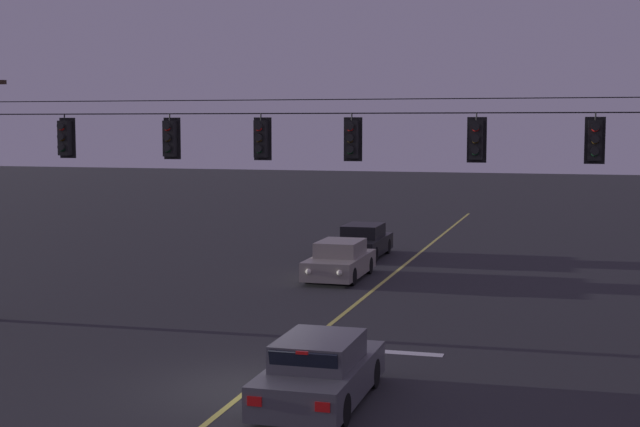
{
  "coord_description": "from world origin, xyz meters",
  "views": [
    {
      "loc": [
        6.72,
        -18.41,
        5.68
      ],
      "look_at": [
        0.0,
        5.59,
        3.27
      ],
      "focal_mm": 52.27,
      "sensor_mm": 36.0,
      "label": 1
    }
  ],
  "objects": [
    {
      "name": "traffic_light_left_inner",
      "position": [
        -3.9,
        4.57,
        5.28
      ],
      "size": [
        0.48,
        0.41,
        1.22
      ],
      "color": "black"
    },
    {
      "name": "signal_span_assembly",
      "position": [
        0.0,
        4.59,
        3.83
      ],
      "size": [
        21.41,
        0.32,
        7.34
      ],
      "color": "#38281C",
      "rests_on": "ground"
    },
    {
      "name": "traffic_light_leftmost",
      "position": [
        -7.07,
        4.57,
        5.28
      ],
      "size": [
        0.48,
        0.41,
        1.22
      ],
      "color": "black"
    },
    {
      "name": "stop_bar_paint",
      "position": [
        1.9,
        3.99,
        0.0
      ],
      "size": [
        3.4,
        0.36,
        0.01
      ],
      "primitive_type": "cube",
      "color": "silver",
      "rests_on": "ground"
    },
    {
      "name": "car_oncoming_trailing",
      "position": [
        -2.14,
        20.01,
        0.65
      ],
      "size": [
        1.8,
        4.42,
        1.39
      ],
      "color": "black",
      "rests_on": "ground"
    },
    {
      "name": "traffic_light_far_right",
      "position": [
        7.04,
        4.57,
        5.28
      ],
      "size": [
        0.48,
        0.41,
        1.22
      ],
      "color": "black"
    },
    {
      "name": "traffic_light_centre",
      "position": [
        -1.32,
        4.57,
        5.28
      ],
      "size": [
        0.48,
        0.41,
        1.22
      ],
      "color": "black"
    },
    {
      "name": "ground_plane",
      "position": [
        0.0,
        0.0,
        0.0
      ],
      "size": [
        180.0,
        180.0,
        0.0
      ],
      "primitive_type": "plane",
      "color": "#28282B"
    },
    {
      "name": "traffic_light_rightmost",
      "position": [
        4.25,
        4.57,
        5.28
      ],
      "size": [
        0.48,
        0.41,
        1.22
      ],
      "color": "black"
    },
    {
      "name": "traffic_light_right_inner",
      "position": [
        1.11,
        4.57,
        5.28
      ],
      "size": [
        0.48,
        0.41,
        1.22
      ],
      "color": "black"
    },
    {
      "name": "lane_centre_stripe",
      "position": [
        0.0,
        10.59,
        0.0
      ],
      "size": [
        0.14,
        60.0,
        0.01
      ],
      "primitive_type": "cube",
      "color": "#D1C64C",
      "rests_on": "ground"
    },
    {
      "name": "car_waiting_near_lane",
      "position": [
        1.73,
        -0.58,
        0.65
      ],
      "size": [
        1.8,
        4.33,
        1.39
      ],
      "color": "#4C4C51",
      "rests_on": "ground"
    },
    {
      "name": "car_oncoming_lead",
      "position": [
        -1.71,
        14.4,
        0.65
      ],
      "size": [
        1.8,
        4.42,
        1.39
      ],
      "color": "gray",
      "rests_on": "ground"
    }
  ]
}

